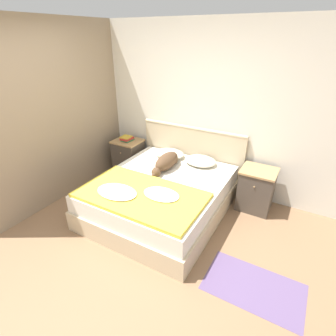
# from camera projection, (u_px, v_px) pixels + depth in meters

# --- Properties ---
(ground_plane) EXTENTS (16.00, 16.00, 0.00)m
(ground_plane) POSITION_uv_depth(u_px,v_px,m) (115.00, 258.00, 3.04)
(ground_plane) COLOR #896647
(wall_back) EXTENTS (9.00, 0.06, 2.55)m
(wall_back) POSITION_uv_depth(u_px,v_px,m) (195.00, 109.00, 4.11)
(wall_back) COLOR silver
(wall_back) RESTS_ON ground_plane
(wall_side_left) EXTENTS (0.06, 3.10, 2.55)m
(wall_side_left) POSITION_uv_depth(u_px,v_px,m) (70.00, 111.00, 3.97)
(wall_side_left) COLOR gray
(wall_side_left) RESTS_ON ground_plane
(bed) EXTENTS (1.70, 1.95, 0.52)m
(bed) POSITION_uv_depth(u_px,v_px,m) (161.00, 196.00, 3.74)
(bed) COLOR #C6B28E
(bed) RESTS_ON ground_plane
(headboard) EXTENTS (1.78, 0.06, 1.01)m
(headboard) POSITION_uv_depth(u_px,v_px,m) (192.00, 154.00, 4.39)
(headboard) COLOR #C6B28E
(headboard) RESTS_ON ground_plane
(nightstand_left) EXTENTS (0.48, 0.44, 0.63)m
(nightstand_left) POSITION_uv_depth(u_px,v_px,m) (129.00, 157.00, 4.81)
(nightstand_left) COLOR #4C4238
(nightstand_left) RESTS_ON ground_plane
(nightstand_right) EXTENTS (0.48, 0.44, 0.63)m
(nightstand_right) POSITION_uv_depth(u_px,v_px,m) (256.00, 189.00, 3.79)
(nightstand_right) COLOR #4C4238
(nightstand_right) RESTS_ON ground_plane
(pillow_left) EXTENTS (0.49, 0.39, 0.11)m
(pillow_left) POSITION_uv_depth(u_px,v_px,m) (170.00, 154.00, 4.28)
(pillow_left) COLOR beige
(pillow_left) RESTS_ON bed
(pillow_right) EXTENTS (0.49, 0.39, 0.11)m
(pillow_right) POSITION_uv_depth(u_px,v_px,m) (200.00, 161.00, 4.04)
(pillow_right) COLOR beige
(pillow_right) RESTS_ON bed
(quilt) EXTENTS (1.56, 0.90, 0.08)m
(quilt) POSITION_uv_depth(u_px,v_px,m) (140.00, 194.00, 3.24)
(quilt) COLOR yellow
(quilt) RESTS_ON bed
(dog) EXTENTS (0.23, 0.74, 0.23)m
(dog) POSITION_uv_depth(u_px,v_px,m) (166.00, 162.00, 3.89)
(dog) COLOR brown
(dog) RESTS_ON bed
(book_stack) EXTENTS (0.19, 0.22, 0.08)m
(book_stack) POSITION_uv_depth(u_px,v_px,m) (127.00, 139.00, 4.63)
(book_stack) COLOR #337547
(book_stack) RESTS_ON nightstand_left
(rug) EXTENTS (0.98, 0.59, 0.00)m
(rug) POSITION_uv_depth(u_px,v_px,m) (254.00, 287.00, 2.69)
(rug) COLOR #604C75
(rug) RESTS_ON ground_plane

